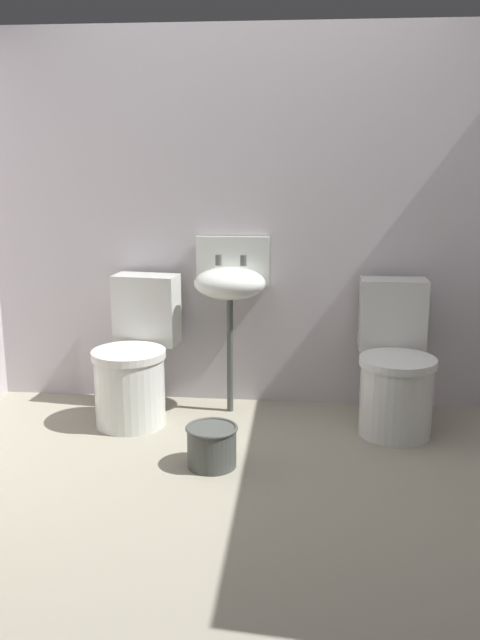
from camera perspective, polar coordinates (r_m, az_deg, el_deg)
The scene contains 6 objects.
ground_plane at distance 3.21m, azimuth -0.49°, elevation -14.13°, with size 3.48×2.63×0.08m, color gray.
wall_back at distance 4.02m, azimuth 1.21°, elevation 8.10°, with size 3.48×0.10×2.14m, color #BEB6BB.
toilet_left at distance 3.88m, azimuth -8.63°, elevation -3.53°, with size 0.45×0.63×0.78m.
toilet_right at distance 3.80m, azimuth 12.63°, elevation -4.09°, with size 0.40×0.59×0.78m.
sink at distance 3.87m, azimuth -0.80°, elevation 3.18°, with size 0.42×0.35×0.99m.
bucket at distance 3.34m, azimuth -2.33°, elevation -10.26°, with size 0.25×0.25×0.20m.
Camera 1 is at (0.30, -2.83, 1.46)m, focal length 38.91 mm.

